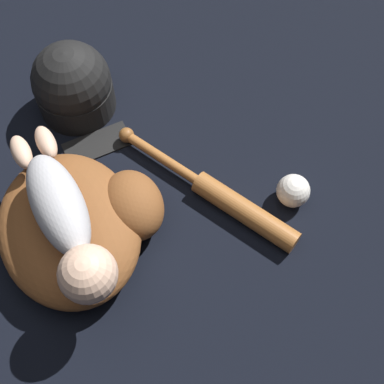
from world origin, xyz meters
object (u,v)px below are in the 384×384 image
object	(u,v)px
baseball	(293,191)
baseball_cap	(73,86)
baseball_bat	(226,199)
baseball_glove	(80,224)
baby_figure	(66,222)

from	to	relation	value
baseball	baseball_cap	world-z (taller)	baseball_cap
baseball	baseball_bat	bearing A→B (deg)	-120.97
baseball_bat	baseball_glove	bearing A→B (deg)	-112.82
baseball_glove	baseball_cap	world-z (taller)	baseball_cap
baby_figure	baseball	world-z (taller)	baby_figure
baseball_bat	baby_figure	bearing A→B (deg)	-105.19
baby_figure	baseball_bat	xyz separation A→B (m)	(0.08, 0.30, -0.13)
baby_figure	baseball_bat	distance (m)	0.33
baseball_bat	baseball	bearing A→B (deg)	59.03
baseball_glove	baby_figure	bearing A→B (deg)	-39.93
baby_figure	baseball_cap	bearing A→B (deg)	150.02
baseball_glove	baseball_cap	bearing A→B (deg)	151.32
baseball	baseball_cap	size ratio (longest dim) A/B	0.27
baseball_glove	baby_figure	world-z (taller)	baby_figure
baseball_glove	baby_figure	distance (m)	0.11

